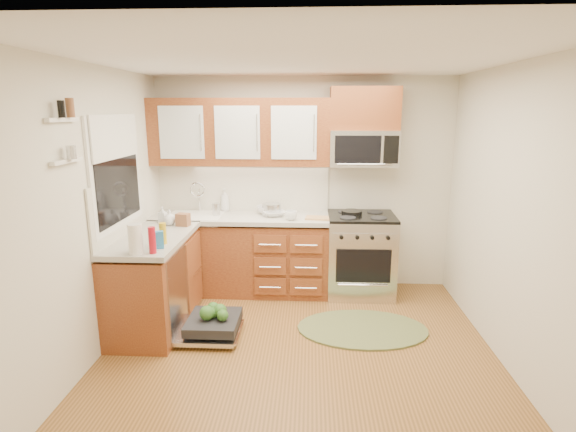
# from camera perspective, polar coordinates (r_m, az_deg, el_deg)

# --- Properties ---
(floor) EXTENTS (3.50, 3.50, 0.00)m
(floor) POSITION_cam_1_polar(r_m,az_deg,el_deg) (4.18, 1.33, -17.18)
(floor) COLOR brown
(floor) RESTS_ON ground
(ceiling) EXTENTS (3.50, 3.50, 0.00)m
(ceiling) POSITION_cam_1_polar(r_m,az_deg,el_deg) (3.62, 1.56, 19.36)
(ceiling) COLOR white
(ceiling) RESTS_ON ground
(wall_back) EXTENTS (3.50, 0.04, 2.50)m
(wall_back) POSITION_cam_1_polar(r_m,az_deg,el_deg) (5.42, 1.93, 4.07)
(wall_back) COLOR beige
(wall_back) RESTS_ON ground
(wall_front) EXTENTS (3.50, 0.04, 2.50)m
(wall_front) POSITION_cam_1_polar(r_m,az_deg,el_deg) (2.04, 0.09, -11.83)
(wall_front) COLOR beige
(wall_front) RESTS_ON ground
(wall_left) EXTENTS (0.04, 3.50, 2.50)m
(wall_left) POSITION_cam_1_polar(r_m,az_deg,el_deg) (4.13, -23.60, 0.05)
(wall_left) COLOR beige
(wall_left) RESTS_ON ground
(wall_right) EXTENTS (0.04, 3.50, 2.50)m
(wall_right) POSITION_cam_1_polar(r_m,az_deg,el_deg) (4.06, 26.99, -0.53)
(wall_right) COLOR beige
(wall_right) RESTS_ON ground
(base_cabinet_back) EXTENTS (2.05, 0.60, 0.85)m
(base_cabinet_back) POSITION_cam_1_polar(r_m,az_deg,el_deg) (5.39, -5.96, -5.10)
(base_cabinet_back) COLOR #5C1F14
(base_cabinet_back) RESTS_ON ground
(base_cabinet_left) EXTENTS (0.60, 1.25, 0.85)m
(base_cabinet_left) POSITION_cam_1_polar(r_m,az_deg,el_deg) (4.72, -16.54, -8.32)
(base_cabinet_left) COLOR #5C1F14
(base_cabinet_left) RESTS_ON ground
(countertop_back) EXTENTS (2.07, 0.64, 0.05)m
(countertop_back) POSITION_cam_1_polar(r_m,az_deg,el_deg) (5.25, -6.10, -0.20)
(countertop_back) COLOR #A8A49A
(countertop_back) RESTS_ON base_cabinet_back
(countertop_left) EXTENTS (0.64, 1.27, 0.05)m
(countertop_left) POSITION_cam_1_polar(r_m,az_deg,el_deg) (4.56, -16.82, -2.77)
(countertop_left) COLOR #A8A49A
(countertop_left) RESTS_ON base_cabinet_left
(backsplash_back) EXTENTS (2.05, 0.02, 0.57)m
(backsplash_back) POSITION_cam_1_polar(r_m,az_deg,el_deg) (5.47, -5.70, 3.68)
(backsplash_back) COLOR beige
(backsplash_back) RESTS_ON ground
(backsplash_left) EXTENTS (0.02, 1.25, 0.57)m
(backsplash_left) POSITION_cam_1_polar(r_m,az_deg,el_deg) (4.60, -20.54, 1.06)
(backsplash_left) COLOR beige
(backsplash_left) RESTS_ON ground
(upper_cabinets) EXTENTS (2.05, 0.35, 0.75)m
(upper_cabinets) POSITION_cam_1_polar(r_m,az_deg,el_deg) (5.24, -6.14, 10.57)
(upper_cabinets) COLOR #5C1F14
(upper_cabinets) RESTS_ON ground
(cabinet_over_mw) EXTENTS (0.76, 0.35, 0.47)m
(cabinet_over_mw) POSITION_cam_1_polar(r_m,az_deg,el_deg) (5.21, 9.69, 13.30)
(cabinet_over_mw) COLOR #5C1F14
(cabinet_over_mw) RESTS_ON ground
(range) EXTENTS (0.76, 0.64, 0.95)m
(range) POSITION_cam_1_polar(r_m,az_deg,el_deg) (5.32, 9.17, -4.86)
(range) COLOR silver
(range) RESTS_ON ground
(microwave) EXTENTS (0.76, 0.38, 0.40)m
(microwave) POSITION_cam_1_polar(r_m,az_deg,el_deg) (5.20, 9.53, 8.50)
(microwave) COLOR silver
(microwave) RESTS_ON ground
(sink) EXTENTS (0.62, 0.50, 0.26)m
(sink) POSITION_cam_1_polar(r_m,az_deg,el_deg) (5.36, -11.66, -1.22)
(sink) COLOR white
(sink) RESTS_ON ground
(dishwasher) EXTENTS (0.70, 0.60, 0.20)m
(dishwasher) POSITION_cam_1_polar(r_m,az_deg,el_deg) (4.49, -9.91, -13.62)
(dishwasher) COLOR silver
(dishwasher) RESTS_ON ground
(window) EXTENTS (0.03, 1.05, 1.05)m
(window) POSITION_cam_1_polar(r_m,az_deg,el_deg) (4.52, -21.01, 5.20)
(window) COLOR white
(window) RESTS_ON ground
(window_blind) EXTENTS (0.02, 0.96, 0.40)m
(window_blind) POSITION_cam_1_polar(r_m,az_deg,el_deg) (4.48, -21.06, 9.39)
(window_blind) COLOR white
(window_blind) RESTS_ON ground
(shelf_upper) EXTENTS (0.04, 0.40, 0.03)m
(shelf_upper) POSITION_cam_1_polar(r_m,az_deg,el_deg) (3.72, -26.73, 10.87)
(shelf_upper) COLOR white
(shelf_upper) RESTS_ON ground
(shelf_lower) EXTENTS (0.04, 0.40, 0.03)m
(shelf_lower) POSITION_cam_1_polar(r_m,az_deg,el_deg) (3.74, -26.25, 6.29)
(shelf_lower) COLOR white
(shelf_lower) RESTS_ON ground
(rug) EXTENTS (1.50, 1.24, 0.02)m
(rug) POSITION_cam_1_polar(r_m,az_deg,el_deg) (4.63, 9.43, -13.95)
(rug) COLOR #5F6439
(rug) RESTS_ON ground
(skillet) EXTENTS (0.30, 0.30, 0.04)m
(skillet) POSITION_cam_1_polar(r_m,az_deg,el_deg) (5.21, 8.10, 0.45)
(skillet) COLOR black
(skillet) RESTS_ON range
(stock_pot) EXTENTS (0.29, 0.29, 0.13)m
(stock_pot) POSITION_cam_1_polar(r_m,az_deg,el_deg) (5.23, -2.10, 0.86)
(stock_pot) COLOR silver
(stock_pot) RESTS_ON countertop_back
(cutting_board) EXTENTS (0.29, 0.21, 0.02)m
(cutting_board) POSITION_cam_1_polar(r_m,az_deg,el_deg) (5.06, 3.82, -0.25)
(cutting_board) COLOR #A6884B
(cutting_board) RESTS_ON countertop_back
(canister) EXTENTS (0.09, 0.09, 0.15)m
(canister) POSITION_cam_1_polar(r_m,az_deg,el_deg) (5.26, -9.11, 0.84)
(canister) COLOR silver
(canister) RESTS_ON countertop_back
(paper_towel_roll) EXTENTS (0.14, 0.14, 0.26)m
(paper_towel_roll) POSITION_cam_1_polar(r_m,az_deg,el_deg) (4.01, -18.82, -2.78)
(paper_towel_roll) COLOR white
(paper_towel_roll) RESTS_ON countertop_left
(mustard_bottle) EXTENTS (0.08, 0.08, 0.20)m
(mustard_bottle) POSITION_cam_1_polar(r_m,az_deg,el_deg) (4.25, -15.60, -2.14)
(mustard_bottle) COLOR gold
(mustard_bottle) RESTS_ON countertop_left
(red_bottle) EXTENTS (0.08, 0.08, 0.23)m
(red_bottle) POSITION_cam_1_polar(r_m,az_deg,el_deg) (3.99, -16.87, -2.97)
(red_bottle) COLOR #AC0E1D
(red_bottle) RESTS_ON countertop_left
(wooden_box) EXTENTS (0.15, 0.12, 0.13)m
(wooden_box) POSITION_cam_1_polar(r_m,az_deg,el_deg) (4.86, -13.18, -0.46)
(wooden_box) COLOR brown
(wooden_box) RESTS_ON countertop_left
(blue_carton) EXTENTS (0.11, 0.09, 0.15)m
(blue_carton) POSITION_cam_1_polar(r_m,az_deg,el_deg) (4.13, -16.18, -2.93)
(blue_carton) COLOR teal
(blue_carton) RESTS_ON countertop_left
(bowl_a) EXTENTS (0.31, 0.31, 0.06)m
(bowl_a) POSITION_cam_1_polar(r_m,az_deg,el_deg) (5.18, -1.77, 0.33)
(bowl_a) COLOR #999999
(bowl_a) RESTS_ON countertop_back
(bowl_b) EXTENTS (0.38, 0.38, 0.09)m
(bowl_b) POSITION_cam_1_polar(r_m,az_deg,el_deg) (5.30, -2.42, 0.78)
(bowl_b) COLOR #999999
(bowl_b) RESTS_ON countertop_back
(cup) EXTENTS (0.18, 0.18, 0.11)m
(cup) POSITION_cam_1_polar(r_m,az_deg,el_deg) (4.98, 0.38, 0.07)
(cup) COLOR #999999
(cup) RESTS_ON countertop_back
(soap_bottle_a) EXTENTS (0.12, 0.12, 0.27)m
(soap_bottle_a) POSITION_cam_1_polar(r_m,az_deg,el_deg) (5.48, -8.02, 2.04)
(soap_bottle_a) COLOR #999999
(soap_bottle_a) RESTS_ON countertop_back
(soap_bottle_b) EXTENTS (0.09, 0.10, 0.18)m
(soap_bottle_b) POSITION_cam_1_polar(r_m,az_deg,el_deg) (5.04, -15.62, 0.14)
(soap_bottle_b) COLOR #999999
(soap_bottle_b) RESTS_ON countertop_left
(soap_bottle_c) EXTENTS (0.16, 0.16, 0.17)m
(soap_bottle_c) POSITION_cam_1_polar(r_m,az_deg,el_deg) (4.93, -14.82, -0.17)
(soap_bottle_c) COLOR #999999
(soap_bottle_c) RESTS_ON countertop_left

